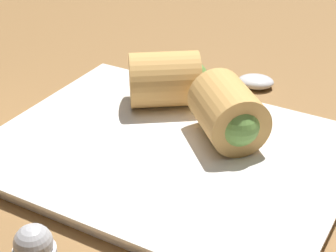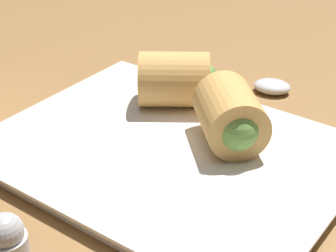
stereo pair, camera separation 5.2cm
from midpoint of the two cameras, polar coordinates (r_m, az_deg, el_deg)
The scene contains 5 objects.
table_surface at distance 56.27cm, azimuth -3.54°, elevation -3.27°, with size 180.00×140.00×2.00cm.
serving_plate at distance 53.55cm, azimuth -2.77°, elevation -2.92°, with size 33.28×25.70×1.50cm.
roll_front_left at distance 52.75cm, azimuth 3.52°, elevation 1.15°, with size 9.31×9.30×5.83cm.
roll_front_right at distance 59.40cm, azimuth -2.39°, elevation 4.71°, with size 9.35×8.98×5.83cm.
spoon at distance 67.82cm, azimuth 5.66°, elevation 4.51°, with size 18.50×7.64×1.49cm.
Camera 1 is at (-23.87, 40.34, 32.18)cm, focal length 60.00 mm.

